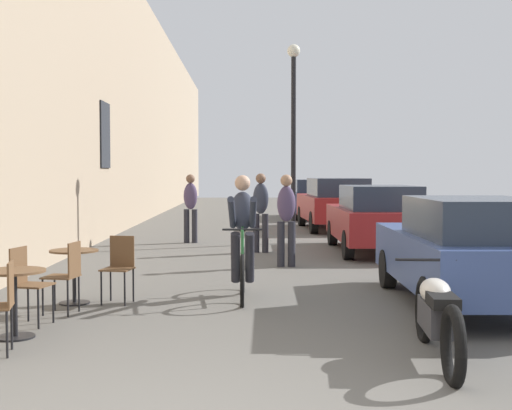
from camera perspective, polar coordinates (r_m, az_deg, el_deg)
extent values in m
cube|color=tan|center=(18.75, -13.10, 9.72)|extent=(0.50, 68.00, 8.10)
cube|color=black|center=(18.02, -12.60, 5.77)|extent=(0.04, 1.10, 1.70)
cylinder|color=black|center=(7.70, -19.60, -10.42)|extent=(0.40, 0.40, 0.02)
cylinder|color=black|center=(7.63, -19.64, -7.88)|extent=(0.05, 0.05, 0.67)
cylinder|color=brown|center=(7.57, -19.69, -5.27)|extent=(0.64, 0.64, 0.02)
cylinder|color=black|center=(6.86, -20.25, -10.20)|extent=(0.02, 0.02, 0.45)
cylinder|color=black|center=(7.17, -19.91, -9.63)|extent=(0.02, 0.02, 0.45)
cube|color=brown|center=(6.93, -19.98, -6.24)|extent=(0.09, 0.34, 0.42)
cylinder|color=black|center=(8.26, -16.73, -7.96)|extent=(0.02, 0.02, 0.45)
cylinder|color=black|center=(7.99, -17.88, -8.34)|extent=(0.02, 0.02, 0.45)
cylinder|color=black|center=(8.43, -18.65, -7.78)|extent=(0.02, 0.02, 0.45)
cylinder|color=black|center=(8.16, -19.85, -8.14)|extent=(0.02, 0.02, 0.45)
cube|color=brown|center=(8.17, -18.30, -6.43)|extent=(0.46, 0.46, 0.02)
cube|color=brown|center=(8.23, -19.40, -4.83)|extent=(0.10, 0.34, 0.42)
cylinder|color=black|center=(9.41, -15.05, -7.96)|extent=(0.40, 0.40, 0.02)
cylinder|color=black|center=(9.36, -15.07, -5.87)|extent=(0.05, 0.05, 0.67)
cylinder|color=brown|center=(9.31, -15.10, -3.74)|extent=(0.64, 0.64, 0.02)
cylinder|color=black|center=(9.05, -11.01, -6.97)|extent=(0.02, 0.02, 0.45)
cylinder|color=black|center=(9.17, -12.91, -6.86)|extent=(0.02, 0.02, 0.45)
cylinder|color=black|center=(9.35, -10.30, -6.65)|extent=(0.02, 0.02, 0.45)
cylinder|color=black|center=(9.46, -12.15, -6.56)|extent=(0.02, 0.02, 0.45)
cube|color=brown|center=(9.22, -11.61, -5.32)|extent=(0.44, 0.44, 0.02)
cube|color=brown|center=(9.36, -11.22, -3.84)|extent=(0.34, 0.08, 0.42)
cylinder|color=black|center=(8.69, -17.54, -7.45)|extent=(0.02, 0.02, 0.45)
cylinder|color=black|center=(8.97, -16.61, -7.11)|extent=(0.02, 0.02, 0.45)
cylinder|color=black|center=(8.55, -15.58, -7.59)|extent=(0.02, 0.02, 0.45)
cylinder|color=black|center=(8.84, -14.71, -7.24)|extent=(0.02, 0.02, 0.45)
cube|color=brown|center=(8.72, -16.13, -5.82)|extent=(0.44, 0.44, 0.02)
cube|color=brown|center=(8.62, -15.06, -4.44)|extent=(0.08, 0.34, 0.42)
torus|color=black|center=(8.87, -1.17, -6.43)|extent=(0.05, 0.71, 0.71)
torus|color=black|center=(9.91, -1.12, -5.46)|extent=(0.05, 0.71, 0.71)
cylinder|color=#2D6B38|center=(9.79, -1.13, -3.89)|extent=(0.04, 0.21, 0.58)
cylinder|color=#2D6B38|center=(9.25, -1.15, -2.18)|extent=(0.04, 0.82, 0.14)
cylinder|color=#2D6B38|center=(8.85, -1.17, -4.26)|extent=(0.04, 0.09, 0.67)
cylinder|color=#2D6B38|center=(9.41, -1.14, -5.65)|extent=(0.04, 1.00, 0.12)
cylinder|color=black|center=(8.84, -1.17, -2.08)|extent=(0.52, 0.03, 0.03)
ellipsoid|color=black|center=(9.66, -1.13, -2.09)|extent=(0.12, 0.24, 0.06)
ellipsoid|color=#2D3342|center=(9.57, -1.14, -0.49)|extent=(0.34, 0.35, 0.59)
sphere|color=tan|center=(9.51, -1.14, 1.87)|extent=(0.22, 0.22, 0.22)
cylinder|color=#26262D|center=(9.55, -0.54, -4.45)|extent=(0.13, 0.40, 0.75)
cylinder|color=#26262D|center=(9.55, -1.74, -4.45)|extent=(0.13, 0.40, 0.75)
cylinder|color=#2D3342|center=(9.18, -0.27, -0.66)|extent=(0.10, 0.75, 0.48)
cylinder|color=#2D3342|center=(9.18, -2.05, -0.66)|extent=(0.11, 0.75, 0.48)
cylinder|color=#26262D|center=(12.57, 2.11, -3.32)|extent=(0.14, 0.14, 0.84)
cylinder|color=#26262D|center=(12.59, 3.02, -3.31)|extent=(0.14, 0.14, 0.84)
ellipsoid|color=#4C3D5B|center=(12.52, 2.57, 0.11)|extent=(0.35, 0.25, 0.66)
sphere|color=#A57A5B|center=(12.51, 2.58, 2.08)|extent=(0.22, 0.22, 0.22)
cylinder|color=#26262D|center=(14.79, 0.79, -2.39)|extent=(0.14, 0.14, 0.85)
cylinder|color=#26262D|center=(14.81, 0.02, -2.38)|extent=(0.14, 0.14, 0.85)
ellipsoid|color=#2D3342|center=(14.75, 0.40, 0.56)|extent=(0.37, 0.29, 0.67)
sphere|color=brown|center=(14.74, 0.40, 2.25)|extent=(0.22, 0.22, 0.22)
cylinder|color=#26262D|center=(16.95, -5.87, -1.78)|extent=(0.14, 0.14, 0.84)
cylinder|color=#26262D|center=(16.93, -5.20, -1.78)|extent=(0.14, 0.14, 0.84)
ellipsoid|color=#4C3D5B|center=(16.90, -5.55, 0.76)|extent=(0.35, 0.25, 0.66)
sphere|color=brown|center=(16.89, -5.55, 2.22)|extent=(0.22, 0.22, 0.22)
cylinder|color=black|center=(16.77, 3.17, 4.62)|extent=(0.12, 0.12, 4.60)
sphere|color=silver|center=(17.03, 3.20, 12.85)|extent=(0.32, 0.32, 0.32)
cube|color=#384C84|center=(9.32, 17.13, -4.33)|extent=(1.77, 4.06, 0.65)
cube|color=#283342|center=(8.81, 18.06, -1.02)|extent=(1.46, 2.21, 0.49)
cylinder|color=black|center=(10.47, 11.05, -5.30)|extent=(0.20, 0.58, 0.58)
cylinder|color=black|center=(10.84, 18.99, -5.12)|extent=(0.20, 0.58, 0.58)
cylinder|color=black|center=(7.91, 14.51, -7.93)|extent=(0.20, 0.58, 0.58)
cube|color=maroon|center=(15.15, 10.00, -1.51)|extent=(1.77, 4.16, 0.67)
cube|color=#283342|center=(14.63, 10.36, 0.64)|extent=(1.47, 2.25, 0.50)
cylinder|color=black|center=(16.41, 6.47, -2.35)|extent=(0.20, 0.60, 0.60)
cylinder|color=black|center=(16.66, 11.81, -2.31)|extent=(0.20, 0.60, 0.60)
cylinder|color=black|center=(13.72, 7.77, -3.35)|extent=(0.20, 0.60, 0.60)
cylinder|color=black|center=(14.01, 14.12, -3.28)|extent=(0.20, 0.60, 0.60)
cube|color=maroon|center=(21.02, 6.62, -0.19)|extent=(2.01, 4.52, 0.73)
cube|color=#283342|center=(20.47, 6.87, 1.50)|extent=(1.64, 2.46, 0.54)
cylinder|color=black|center=(22.37, 3.87, -0.94)|extent=(0.23, 0.65, 0.64)
cylinder|color=black|center=(22.63, 8.09, -0.92)|extent=(0.23, 0.65, 0.64)
cylinder|color=black|center=(19.46, 4.89, -1.48)|extent=(0.23, 0.65, 0.64)
cylinder|color=black|center=(19.76, 9.72, -1.45)|extent=(0.23, 0.65, 0.64)
cube|color=#384C84|center=(26.21, 4.87, 0.30)|extent=(1.80, 4.24, 0.69)
cube|color=#283342|center=(25.69, 4.97, 1.59)|extent=(1.50, 2.30, 0.51)
cylinder|color=black|center=(27.56, 2.97, -0.29)|extent=(0.20, 0.61, 0.61)
cylinder|color=black|center=(27.69, 6.26, -0.29)|extent=(0.20, 0.61, 0.61)
cylinder|color=black|center=(24.79, 3.31, -0.62)|extent=(0.20, 0.61, 0.61)
cylinder|color=black|center=(24.93, 6.95, -0.62)|extent=(0.20, 0.61, 0.61)
torus|color=black|center=(7.34, 13.95, -8.67)|extent=(0.15, 0.70, 0.69)
torus|color=black|center=(5.95, 16.27, -11.39)|extent=(0.17, 0.71, 0.70)
cube|color=#333338|center=(6.62, 14.99, -9.05)|extent=(0.31, 0.78, 0.28)
ellipsoid|color=beige|center=(6.68, 14.86, -7.02)|extent=(0.33, 0.54, 0.24)
cube|color=black|center=(6.31, 15.48, -7.78)|extent=(0.28, 0.46, 0.10)
cylinder|color=black|center=(7.15, 14.13, -4.50)|extent=(0.62, 0.09, 0.03)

